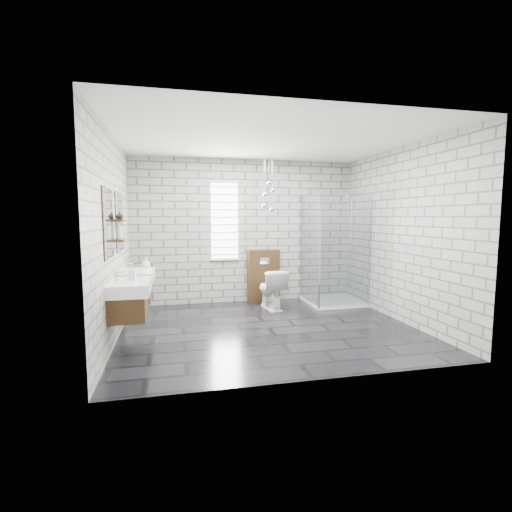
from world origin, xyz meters
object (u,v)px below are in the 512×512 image
object	(u,v)px
vanity_left	(127,289)
shower_enclosure	(331,278)
vanity_right	(134,277)
toilet	(271,289)
cistern_panel	(263,276)

from	to	relation	value
vanity_left	shower_enclosure	world-z (taller)	shower_enclosure
vanity_right	toilet	size ratio (longest dim) A/B	2.23
cistern_panel	toilet	distance (m)	0.59
vanity_right	shower_enclosure	xyz separation A→B (m)	(3.41, 0.75, -0.25)
vanity_left	vanity_right	bearing A→B (deg)	90.00
vanity_left	shower_enclosure	size ratio (longest dim) A/B	0.77
vanity_right	toilet	xyz separation A→B (m)	(2.24, 0.70, -0.40)
vanity_right	toilet	world-z (taller)	vanity_right
vanity_right	shower_enclosure	bearing A→B (deg)	12.38
shower_enclosure	toilet	bearing A→B (deg)	-177.58
cistern_panel	shower_enclosure	xyz separation A→B (m)	(1.17, -0.52, 0.00)
vanity_right	cistern_panel	distance (m)	2.58
vanity_left	cistern_panel	world-z (taller)	vanity_left
shower_enclosure	cistern_panel	bearing A→B (deg)	156.14
vanity_left	toilet	bearing A→B (deg)	36.18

